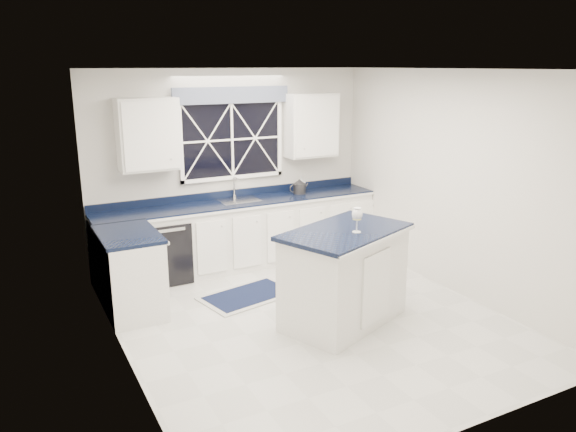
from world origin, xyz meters
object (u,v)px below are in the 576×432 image
kettle (299,187)px  soap_bottle (301,183)px  dishwasher (164,250)px  wine_glass (357,215)px  island (344,276)px  faucet (235,187)px

kettle → soap_bottle: 0.22m
dishwasher → wine_glass: bearing=-57.7°
island → kettle: (0.63, 2.17, 0.51)m
faucet → soap_bottle: bearing=0.4°
faucet → kettle: 0.95m
kettle → wine_glass: size_ratio=1.14×
kettle → wine_glass: (-0.58, -2.31, 0.20)m
dishwasher → island: island is taller
dishwasher → wine_glass: 2.83m
faucet → wine_glass: (0.34, -2.48, 0.14)m
faucet → kettle: size_ratio=1.00×
dishwasher → soap_bottle: size_ratio=3.95×
faucet → island: faucet is taller
island → soap_bottle: bearing=50.1°
faucet → island: size_ratio=0.19×
dishwasher → faucet: size_ratio=2.72×
dishwasher → faucet: faucet is taller
wine_glass → faucet: bearing=97.9°
faucet → wine_glass: bearing=-82.1°
island → wine_glass: wine_glass is taller
faucet → wine_glass: size_ratio=1.14×
faucet → wine_glass: wine_glass is taller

